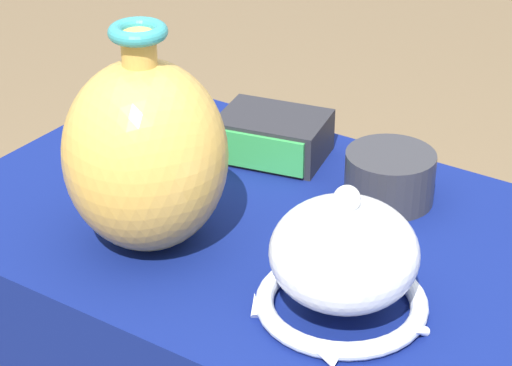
{
  "coord_description": "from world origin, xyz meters",
  "views": [
    {
      "loc": [
        0.61,
        -0.98,
        1.46
      ],
      "look_at": [
        0.02,
        -0.09,
        0.86
      ],
      "focal_mm": 70.0,
      "sensor_mm": 36.0,
      "label": 1
    }
  ],
  "objects": [
    {
      "name": "display_table",
      "position": [
        0.0,
        -0.02,
        0.64
      ],
      "size": [
        0.93,
        0.58,
        0.75
      ],
      "color": "brown",
      "rests_on": "ground_plane"
    },
    {
      "name": "vase_tall_bulbous",
      "position": [
        -0.12,
        -0.13,
        0.88
      ],
      "size": [
        0.21,
        0.21,
        0.3
      ],
      "color": "gold",
      "rests_on": "display_table"
    },
    {
      "name": "vase_dome_bell",
      "position": [
        0.16,
        -0.12,
        0.82
      ],
      "size": [
        0.21,
        0.22,
        0.17
      ],
      "color": "white",
      "rests_on": "display_table"
    },
    {
      "name": "mosaic_tile_box",
      "position": [
        -0.12,
        0.17,
        0.78
      ],
      "size": [
        0.18,
        0.15,
        0.07
      ],
      "rotation": [
        0.0,
        0.0,
        0.21
      ],
      "color": "#232328",
      "rests_on": "display_table"
    },
    {
      "name": "pot_squat_charcoal",
      "position": [
        0.09,
        0.15,
        0.78
      ],
      "size": [
        0.13,
        0.13,
        0.07
      ],
      "primitive_type": "cylinder",
      "color": "#2D2D33",
      "rests_on": "display_table"
    }
  ]
}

